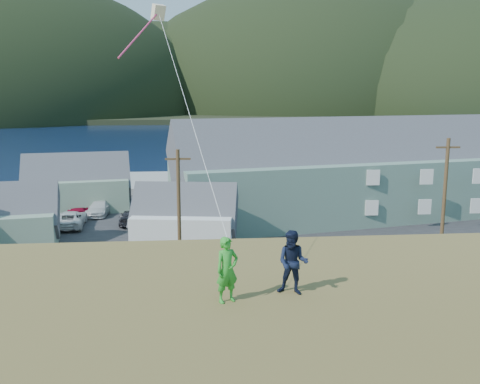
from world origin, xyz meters
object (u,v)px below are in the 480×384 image
shed_white (185,220)px  shed_palegreen_far (77,184)px  lodge (347,172)px  kite_flyer_green (227,270)px  wharf (146,183)px  shed_palegreen_near (0,220)px  kite_flyer_navy (293,263)px

shed_white → shed_palegreen_far: bearing=134.8°
lodge → shed_palegreen_far: bearing=155.5°
lodge → kite_flyer_green: (-14.28, -38.13, 3.39)m
wharf → shed_white: (5.74, -30.25, 2.07)m
shed_palegreen_near → shed_palegreen_far: shed_palegreen_far is taller
shed_palegreen_near → shed_palegreen_far: bearing=68.6°
wharf → shed_white: shed_white is taller
lodge → kite_flyer_green: bearing=-122.7°
lodge → kite_flyer_green: 40.85m
shed_white → kite_flyer_green: size_ratio=5.12×
shed_palegreen_near → shed_palegreen_far: size_ratio=0.82×
shed_white → kite_flyer_green: (1.61, -28.25, 5.55)m
shed_white → kite_flyer_navy: bearing=-74.5°
wharf → shed_palegreen_near: shed_palegreen_near is taller
wharf → shed_white: size_ratio=2.92×
wharf → kite_flyer_navy: bearing=-81.1°
shed_palegreen_far → kite_flyer_navy: 46.62m
shed_palegreen_near → shed_white: (14.72, -1.49, 0.05)m
wharf → shed_palegreen_far: size_ratio=2.19×
shed_palegreen_near → kite_flyer_navy: (18.13, -29.34, 5.61)m
shed_palegreen_far → kite_flyer_navy: bearing=-80.3°
wharf → kite_flyer_navy: 59.31m
wharf → lodge: 30.01m
shed_palegreen_near → shed_white: shed_white is taller
kite_flyer_navy → kite_flyer_green: bearing=-146.8°
shed_palegreen_far → wharf: bearing=58.1°
shed_palegreen_far → kite_flyer_navy: size_ratio=6.76×
lodge → shed_palegreen_near: bearing=-176.8°
lodge → shed_palegreen_near: (-30.61, -8.39, -2.22)m
lodge → shed_white: bearing=-160.3°
kite_flyer_navy → wharf: bearing=119.6°
wharf → kite_flyer_navy: size_ratio=14.77×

